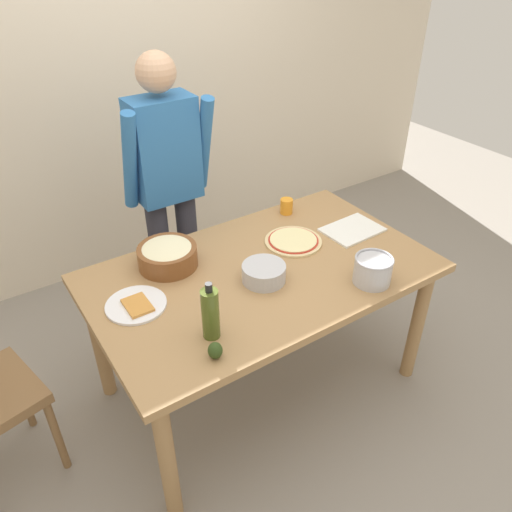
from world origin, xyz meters
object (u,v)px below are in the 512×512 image
object	(u,v)px
dining_table	(262,285)
steel_pot	(373,270)
person_cook	(168,182)
olive_oil_bottle	(210,313)
cup_orange	(286,206)
avocado	(215,350)
cutting_board_white	(352,230)
pizza_raw_on_board	(293,241)
plate_with_slice	(136,305)
mixing_bowl_steel	(264,273)
popcorn_bowl	(167,255)

from	to	relation	value
dining_table	steel_pot	size ratio (longest dim) A/B	9.22
person_cook	olive_oil_bottle	xyz separation A→B (m)	(-0.31, -1.02, -0.07)
person_cook	cup_orange	world-z (taller)	person_cook
avocado	cutting_board_white	bearing A→B (deg)	20.69
cutting_board_white	avocado	size ratio (longest dim) A/B	4.29
pizza_raw_on_board	plate_with_slice	world-z (taller)	plate_with_slice
person_cook	plate_with_slice	world-z (taller)	person_cook
mixing_bowl_steel	olive_oil_bottle	size ratio (longest dim) A/B	0.78
olive_oil_bottle	avocado	bearing A→B (deg)	-112.89
cutting_board_white	pizza_raw_on_board	bearing A→B (deg)	166.26
plate_with_slice	steel_pot	bearing A→B (deg)	-23.98
mixing_bowl_steel	cutting_board_white	xyz separation A→B (m)	(0.64, 0.10, -0.03)
dining_table	mixing_bowl_steel	bearing A→B (deg)	-118.23
dining_table	steel_pot	bearing A→B (deg)	-44.22
cutting_board_white	olive_oil_bottle	bearing A→B (deg)	-164.14
avocado	mixing_bowl_steel	bearing A→B (deg)	35.22
steel_pot	avocado	world-z (taller)	steel_pot
avocado	pizza_raw_on_board	bearing A→B (deg)	33.35
cup_orange	pizza_raw_on_board	bearing A→B (deg)	-119.92
plate_with_slice	mixing_bowl_steel	size ratio (longest dim) A/B	1.30
popcorn_bowl	olive_oil_bottle	distance (m)	0.54
cup_orange	cutting_board_white	bearing A→B (deg)	-63.40
popcorn_bowl	cup_orange	bearing A→B (deg)	7.53
plate_with_slice	cup_orange	world-z (taller)	cup_orange
plate_with_slice	cutting_board_white	distance (m)	1.19
dining_table	person_cook	size ratio (longest dim) A/B	0.99
plate_with_slice	popcorn_bowl	bearing A→B (deg)	39.50
pizza_raw_on_board	cup_orange	xyz separation A→B (m)	(0.15, 0.27, 0.03)
olive_oil_bottle	cup_orange	distance (m)	1.06
popcorn_bowl	steel_pot	world-z (taller)	steel_pot
mixing_bowl_steel	cutting_board_white	distance (m)	0.65
popcorn_bowl	cup_orange	world-z (taller)	popcorn_bowl
person_cook	steel_pot	xyz separation A→B (m)	(0.47, -1.11, -0.11)
cup_orange	avocado	xyz separation A→B (m)	(-0.89, -0.75, -0.01)
popcorn_bowl	cup_orange	xyz separation A→B (m)	(0.77, 0.10, -0.02)
olive_oil_bottle	person_cook	bearing A→B (deg)	73.04
mixing_bowl_steel	avocado	world-z (taller)	mixing_bowl_steel
dining_table	pizza_raw_on_board	world-z (taller)	pizza_raw_on_board
steel_pot	cup_orange	world-z (taller)	steel_pot
person_cook	olive_oil_bottle	size ratio (longest dim) A/B	6.33
dining_table	cutting_board_white	xyz separation A→B (m)	(0.60, 0.03, 0.10)
dining_table	mixing_bowl_steel	xyz separation A→B (m)	(-0.04, -0.07, 0.13)
olive_oil_bottle	cutting_board_white	world-z (taller)	olive_oil_bottle
mixing_bowl_steel	cup_orange	bearing A→B (deg)	44.32
plate_with_slice	mixing_bowl_steel	world-z (taller)	mixing_bowl_steel
person_cook	cup_orange	distance (m)	0.66
olive_oil_bottle	steel_pot	size ratio (longest dim) A/B	1.48
pizza_raw_on_board	mixing_bowl_steel	xyz separation A→B (m)	(-0.31, -0.18, 0.03)
pizza_raw_on_board	cup_orange	size ratio (longest dim) A/B	3.43
person_cook	popcorn_bowl	bearing A→B (deg)	-116.86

